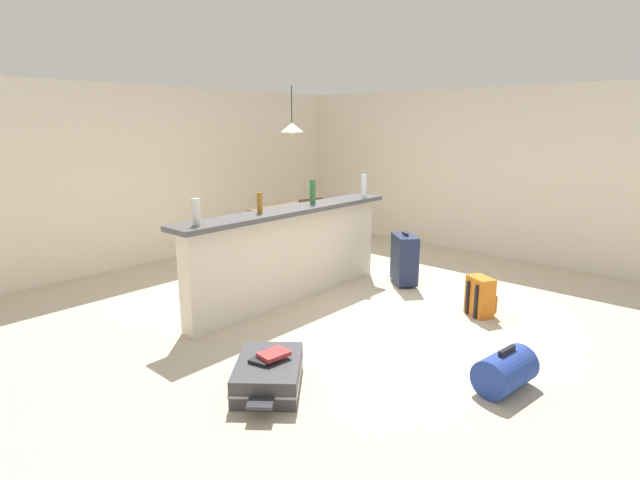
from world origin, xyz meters
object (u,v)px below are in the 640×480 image
bottle_clear (364,186)px  backpack_orange (480,297)px  duffel_bag_blue (505,371)px  pendant_lamp (292,127)px  suitcase_upright_navy (404,259)px  dining_chair_near_partition (315,227)px  bottle_white (196,212)px  book_stack (270,356)px  suitcase_flat_charcoal (268,374)px  dining_table (293,214)px  bottle_green (313,192)px  bottle_amber (260,203)px

bottle_clear → backpack_orange: (-0.24, -1.73, -1.01)m
duffel_bag_blue → backpack_orange: bearing=31.1°
pendant_lamp → backpack_orange: 3.60m
suitcase_upright_navy → dining_chair_near_partition: bearing=89.6°
bottle_white → bottle_clear: size_ratio=0.85×
bottle_clear → pendant_lamp: (0.13, 1.40, 0.72)m
bottle_clear → book_stack: size_ratio=0.98×
bottle_white → suitcase_flat_charcoal: bottle_white is taller
dining_table → pendant_lamp: size_ratio=1.60×
bottle_clear → suitcase_upright_navy: (0.12, -0.56, -0.88)m
bottle_white → bottle_clear: (2.45, -0.09, 0.02)m
bottle_white → bottle_green: 1.63m
bottle_clear → dining_chair_near_partition: 1.19m
bottle_green → dining_table: (0.99, 1.32, -0.56)m
suitcase_flat_charcoal → pendant_lamp: bearing=42.0°
dining_table → dining_chair_near_partition: 0.51m
dining_chair_near_partition → suitcase_flat_charcoal: size_ratio=1.10×
bottle_amber → backpack_orange: 2.52m
suitcase_upright_navy → book_stack: (-2.82, -0.59, -0.08)m
book_stack → bottle_white: bearing=78.4°
bottle_amber → dining_chair_near_partition: bottle_amber is taller
backpack_orange → suitcase_flat_charcoal: bearing=167.1°
bottle_green → dining_table: size_ratio=0.26×
bottle_clear → backpack_orange: size_ratio=0.69×
bottle_amber → bottle_green: bottle_green is taller
bottle_white → book_stack: 1.58m
duffel_bag_blue → dining_table: bearing=66.6°
bottle_green → bottle_clear: (0.81, -0.13, 0.00)m
bottle_white → bottle_green: (1.63, 0.04, 0.02)m
dining_table → suitcase_flat_charcoal: size_ratio=1.30×
dining_chair_near_partition → suitcase_upright_navy: (-0.01, -1.53, -0.19)m
dining_table → backpack_orange: (-0.41, -3.19, -0.44)m
dining_chair_near_partition → pendant_lamp: size_ratio=1.35×
bottle_green → book_stack: bottle_green is taller
dining_table → bottle_white: bearing=-152.5°
duffel_bag_blue → bottle_clear: bearing=58.5°
bottle_white → duffel_bag_blue: size_ratio=0.48×
bottle_amber → suitcase_flat_charcoal: (-1.09, -1.29, -1.06)m
suitcase_upright_navy → pendant_lamp: bearing=89.8°
bottle_amber → duffel_bag_blue: bearing=-88.0°
bottle_green → book_stack: size_ratio=0.95×
suitcase_upright_navy → backpack_orange: bearing=-107.1°
dining_chair_near_partition → duffel_bag_blue: bearing=-115.7°
bottle_green → dining_chair_near_partition: size_ratio=0.30×
dining_chair_near_partition → bottle_clear: bearing=-97.8°
bottle_green → book_stack: bearing=-145.7°
dining_chair_near_partition → book_stack: bearing=-143.2°
backpack_orange → duffel_bag_blue: (-1.31, -0.79, -0.05)m
dining_chair_near_partition → book_stack: dining_chair_near_partition is taller
suitcase_upright_navy → backpack_orange: (-0.36, -1.17, -0.13)m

